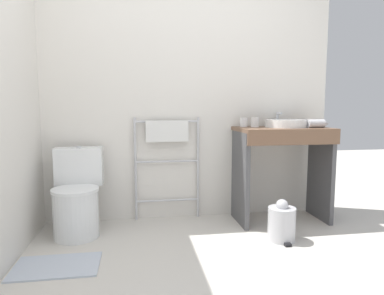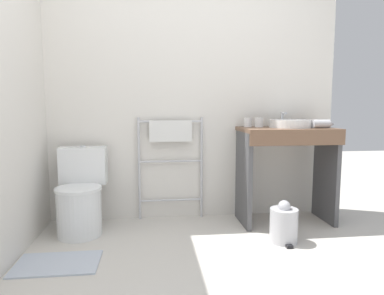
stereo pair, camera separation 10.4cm
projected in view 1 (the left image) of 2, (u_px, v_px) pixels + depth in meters
The scene contains 11 objects.
wall_back at pixel (184, 84), 3.28m from camera, with size 2.86×0.12×2.57m, color silver.
toilet at pixel (77, 198), 2.86m from camera, with size 0.40×0.52×0.73m.
towel_radiator at pixel (167, 145), 3.21m from camera, with size 0.62×0.06×0.97m.
vanity_counter at pixel (282, 160), 3.17m from camera, with size 0.83×0.51×0.88m.
sink_basin at pixel (286, 123), 3.17m from camera, with size 0.38×0.38×0.07m.
faucet at pixel (278, 117), 3.34m from camera, with size 0.02×0.10×0.14m.
cup_near_wall at pixel (244, 122), 3.25m from camera, with size 0.08×0.08×0.09m.
cup_near_edge at pixel (255, 122), 3.22m from camera, with size 0.08×0.08×0.09m.
hair_dryer at pixel (316, 124), 3.09m from camera, with size 0.20×0.16×0.08m.
trash_bin at pixel (282, 223), 2.74m from camera, with size 0.22×0.25×0.34m.
bath_mat at pixel (57, 266), 2.29m from camera, with size 0.56×0.36×0.01m, color #B2BCCC.
Camera 1 is at (-0.46, -1.69, 1.07)m, focal length 32.00 mm.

